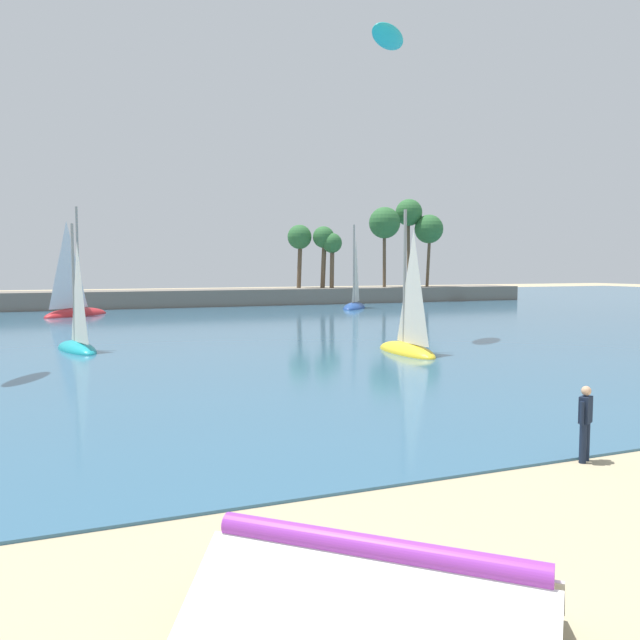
{
  "coord_description": "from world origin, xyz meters",
  "views": [
    {
      "loc": [
        -4.72,
        -1.36,
        4.21
      ],
      "look_at": [
        0.79,
        11.76,
        3.06
      ],
      "focal_mm": 36.69,
      "sensor_mm": 36.0,
      "label": 1
    }
  ],
  "objects": [
    {
      "name": "sea",
      "position": [
        0.0,
        58.83,
        0.03
      ],
      "size": [
        220.0,
        98.96,
        0.06
      ],
      "primitive_type": "cube",
      "color": "#33607F",
      "rests_on": "ground"
    },
    {
      "name": "kite_aloft_drifting_left",
      "position": [
        13.2,
        31.59,
        16.93
      ],
      "size": [
        3.86,
        3.63,
        1.15
      ],
      "primitive_type": "ellipsoid",
      "rotation": [
        0.54,
        0.0,
        3.86
      ],
      "color": "#1EADB2"
    },
    {
      "name": "sailboat_far_left",
      "position": [
        -3.38,
        33.1,
        0.67
      ],
      "size": [
        2.4,
        4.86,
        6.77
      ],
      "color": "teal",
      "rests_on": "sea"
    },
    {
      "name": "folded_kite",
      "position": [
        -1.44,
        4.86,
        0.8
      ],
      "size": [
        4.63,
        4.62,
        1.18
      ],
      "color": "white",
      "rests_on": "ground"
    },
    {
      "name": "person_at_waterline",
      "position": [
        5.92,
        9.2,
        0.89
      ],
      "size": [
        0.5,
        0.33,
        1.67
      ],
      "color": "#141E33",
      "rests_on": "ground"
    },
    {
      "name": "sailboat_mid_bay",
      "position": [
        -2.51,
        57.98,
        0.96
      ],
      "size": [
        6.4,
        6.24,
        9.97
      ],
      "color": "red",
      "rests_on": "sea"
    },
    {
      "name": "palm_headland",
      "position": [
        1.63,
        68.19,
        2.67
      ],
      "size": [
        100.9,
        6.59,
        12.51
      ],
      "color": "slate",
      "rests_on": "ground"
    },
    {
      "name": "sailboat_near_shore",
      "position": [
        23.91,
        57.89,
        0.87
      ],
      "size": [
        5.2,
        6.05,
        8.96
      ],
      "color": "#234793",
      "rests_on": "sea"
    },
    {
      "name": "sailboat_toward_headland",
      "position": [
        11.33,
        25.94,
        0.73
      ],
      "size": [
        1.83,
        5.2,
        7.43
      ],
      "color": "yellow",
      "rests_on": "sea"
    }
  ]
}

